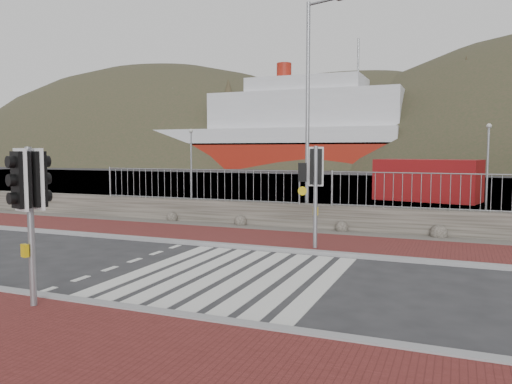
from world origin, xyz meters
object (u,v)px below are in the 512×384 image
at_px(traffic_signal_near, 30,193).
at_px(streetlight, 311,101).
at_px(ferry, 269,135).
at_px(traffic_signal_far, 314,175).
at_px(shipping_container, 427,180).

height_order(traffic_signal_near, streetlight, streetlight).
distance_m(traffic_signal_near, streetlight, 12.00).
distance_m(ferry, streetlight, 64.56).
relative_size(ferry, traffic_signal_near, 17.17).
relative_size(traffic_signal_far, shipping_container, 0.53).
height_order(streetlight, shipping_container, streetlight).
distance_m(traffic_signal_far, shipping_container, 16.35).
bearing_deg(ferry, streetlight, -67.99).
xyz_separation_m(traffic_signal_near, shipping_container, (5.38, 23.22, -0.93)).
bearing_deg(ferry, traffic_signal_near, -72.60).
height_order(traffic_signal_far, streetlight, streetlight).
bearing_deg(shipping_container, traffic_signal_far, -83.82).
distance_m(traffic_signal_near, traffic_signal_far, 7.74).
height_order(traffic_signal_far, shipping_container, traffic_signal_far).
bearing_deg(streetlight, shipping_container, 92.37).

